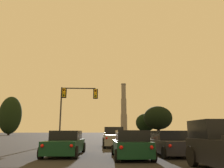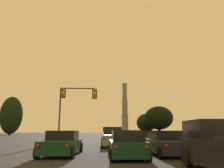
% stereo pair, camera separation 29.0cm
% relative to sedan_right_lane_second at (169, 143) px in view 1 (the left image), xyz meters
% --- Properties ---
extents(sedan_right_lane_second, '(2.00, 4.71, 1.43)m').
position_rel_sedan_right_lane_second_xyz_m(sedan_right_lane_second, '(0.00, 0.00, 0.00)').
color(sedan_right_lane_second, '#232328').
rests_on(sedan_right_lane_second, ground_plane).
extents(hatchback_right_lane_front, '(1.92, 4.11, 1.44)m').
position_rel_sedan_right_lane_second_xyz_m(hatchback_right_lane_front, '(0.01, 6.08, -0.00)').
color(hatchback_right_lane_front, gray).
rests_on(hatchback_right_lane_front, ground_plane).
extents(hatchback_center_lane_second, '(1.94, 4.12, 1.44)m').
position_rel_sedan_right_lane_second_xyz_m(hatchback_center_lane_second, '(-2.54, -1.49, -0.00)').
color(hatchback_center_lane_second, '#0F3823').
rests_on(hatchback_center_lane_second, ground_plane).
extents(pickup_truck_center_lane_front, '(2.20, 5.51, 1.82)m').
position_rel_sedan_right_lane_second_xyz_m(pickup_truck_center_lane_front, '(-2.81, 7.78, 0.14)').
color(pickup_truck_center_lane_front, gray).
rests_on(pickup_truck_center_lane_front, ground_plane).
extents(sedan_left_lane_second, '(2.14, 4.76, 1.43)m').
position_rel_sedan_right_lane_second_xyz_m(sedan_left_lane_second, '(-6.24, 0.31, 0.00)').
color(sedan_left_lane_second, '#0F3823').
rests_on(sedan_left_lane_second, ground_plane).
extents(traffic_light_overhead_left, '(4.63, 0.50, 6.69)m').
position_rel_sedan_right_lane_second_xyz_m(traffic_light_overhead_left, '(-7.51, 13.19, 4.40)').
color(traffic_light_overhead_left, '#2D2D30').
rests_on(traffic_light_overhead_left, ground_plane).
extents(smokestack, '(8.24, 8.24, 40.65)m').
position_rel_sedan_right_lane_second_xyz_m(smokestack, '(15.44, 164.75, 15.30)').
color(smokestack, slate).
rests_on(smokestack, ground_plane).
extents(treeline_far_left, '(8.58, 7.72, 9.29)m').
position_rel_sedan_right_lane_second_xyz_m(treeline_far_left, '(16.31, 84.95, 4.57)').
color(treeline_far_left, black).
rests_on(treeline_far_left, ground_plane).
extents(treeline_right_mid, '(8.62, 7.75, 15.07)m').
position_rel_sedan_right_lane_second_xyz_m(treeline_right_mid, '(-39.45, 75.28, 7.06)').
color(treeline_right_mid, black).
rests_on(treeline_right_mid, ground_plane).
extents(treeline_center_left, '(11.49, 10.34, 11.51)m').
position_rel_sedan_right_lane_second_xyz_m(treeline_center_left, '(19.36, 74.63, 6.13)').
color(treeline_center_left, black).
rests_on(treeline_center_left, ground_plane).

